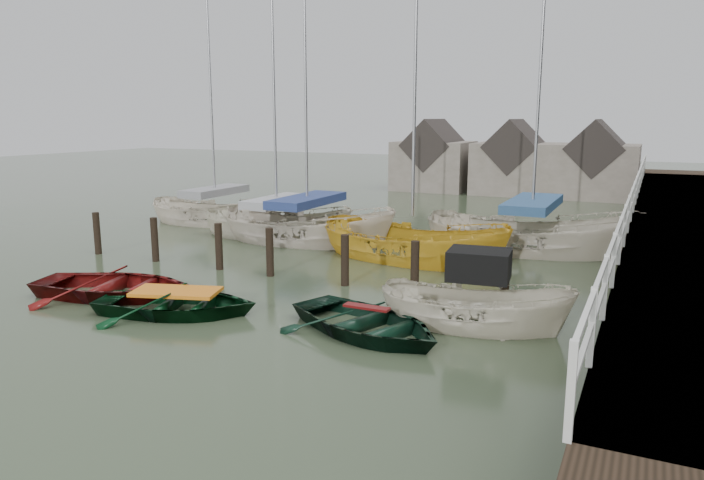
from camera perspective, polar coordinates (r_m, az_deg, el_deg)
The scene contains 13 objects.
ground at distance 15.19m, azimuth -9.82°, elevation -6.25°, with size 120.00×120.00×0.00m, color #2E3B26.
pier at distance 22.09m, azimuth 27.81°, elevation -0.04°, with size 3.04×32.00×2.70m.
mooring_pilings at distance 18.06m, azimuth -7.24°, elevation -1.74°, with size 13.72×0.22×1.80m.
far_sheds at distance 38.61m, azimuth 14.31°, elevation 6.86°, with size 14.00×4.08×4.39m.
rowboat_red at distance 17.10m, azimuth -20.66°, elevation -4.84°, with size 2.98×4.17×0.86m, color #560D0C.
rowboat_green at distance 15.22m, azimuth -15.58°, elevation -6.47°, with size 2.70×3.78×0.78m, color black.
rowboat_dkgreen at distance 13.35m, azimuth 1.34°, elevation -8.54°, with size 2.72×3.81×0.79m, color black.
motorboat at distance 13.94m, azimuth 11.09°, elevation -7.45°, with size 4.33×2.03×2.50m.
sailboat_a at distance 24.04m, azimuth -6.81°, elevation 0.42°, with size 6.21×3.36×10.23m.
sailboat_b at distance 22.89m, azimuth -4.05°, elevation -0.07°, with size 6.89×3.06×12.48m.
sailboat_c at distance 20.23m, azimuth 5.45°, elevation -1.73°, with size 7.00×3.59×11.41m.
sailboat_d at distance 22.12m, azimuth 15.90°, elevation -0.87°, with size 7.36×3.29×12.59m.
sailboat_e at distance 27.48m, azimuth -12.24°, elevation 1.58°, with size 6.30×2.99×10.30m.
Camera 1 is at (8.53, -11.74, 4.49)m, focal length 32.00 mm.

